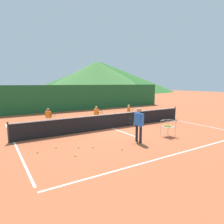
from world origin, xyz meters
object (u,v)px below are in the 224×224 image
(tennis_net, at_px, (112,121))
(tennis_ball_3, at_px, (122,149))
(tennis_ball_2, at_px, (93,147))
(tennis_ball_4, at_px, (37,152))
(tennis_ball_0, at_px, (78,147))
(student_0, at_px, (48,115))
(instructor, at_px, (139,122))
(ball_cart, at_px, (168,126))
(tennis_ball_1, at_px, (56,147))
(tennis_ball_5, at_px, (75,156))
(student_2, at_px, (129,111))
(student_1, at_px, (97,113))

(tennis_net, relative_size, tennis_ball_3, 177.74)
(tennis_ball_2, bearing_deg, tennis_ball_4, 164.81)
(tennis_ball_0, relative_size, tennis_ball_4, 1.00)
(tennis_net, xyz_separation_m, student_0, (-3.35, 2.74, 0.26))
(instructor, relative_size, student_0, 1.37)
(tennis_net, bearing_deg, instructor, -98.96)
(ball_cart, relative_size, tennis_ball_1, 13.22)
(tennis_ball_1, relative_size, tennis_ball_5, 1.00)
(tennis_net, bearing_deg, tennis_ball_4, -156.26)
(tennis_net, relative_size, tennis_ball_2, 177.74)
(tennis_ball_2, height_order, tennis_ball_5, same)
(tennis_ball_0, bearing_deg, student_2, 34.34)
(tennis_ball_4, bearing_deg, tennis_ball_2, -15.19)
(instructor, bearing_deg, tennis_ball_4, 167.45)
(ball_cart, xyz_separation_m, tennis_ball_5, (-5.46, -0.14, -0.55))
(student_1, bearing_deg, student_0, 166.68)
(tennis_ball_0, bearing_deg, tennis_ball_1, 148.35)
(tennis_ball_5, bearing_deg, student_2, 37.56)
(tennis_ball_4, bearing_deg, ball_cart, -9.03)
(tennis_ball_3, bearing_deg, student_0, 102.69)
(student_0, height_order, tennis_ball_1, student_0)
(student_1, bearing_deg, tennis_ball_1, -136.20)
(ball_cart, distance_m, tennis_ball_4, 6.78)
(tennis_ball_5, bearing_deg, student_0, 84.73)
(tennis_net, xyz_separation_m, tennis_ball_3, (-1.87, -3.81, -0.47))
(tennis_net, relative_size, tennis_ball_5, 177.74)
(tennis_ball_3, bearing_deg, tennis_ball_5, 170.12)
(student_0, height_order, student_2, student_2)
(student_1, distance_m, ball_cart, 5.54)
(student_0, bearing_deg, student_2, -12.96)
(student_0, height_order, tennis_ball_2, student_0)
(instructor, distance_m, ball_cart, 2.11)
(student_0, distance_m, student_2, 5.91)
(tennis_net, distance_m, student_2, 2.81)
(student_2, relative_size, ball_cart, 1.42)
(instructor, xyz_separation_m, student_2, (2.93, 4.70, -0.26))
(tennis_ball_5, bearing_deg, student_1, 54.84)
(tennis_ball_0, height_order, tennis_ball_3, same)
(instructor, xyz_separation_m, tennis_ball_4, (-4.61, 1.03, -1.00))
(student_0, relative_size, tennis_ball_1, 18.53)
(student_2, distance_m, tennis_ball_1, 7.57)
(student_2, height_order, tennis_ball_2, student_2)
(tennis_ball_0, height_order, tennis_ball_4, same)
(student_0, relative_size, tennis_ball_0, 18.53)
(tennis_ball_2, relative_size, tennis_ball_5, 1.00)
(tennis_net, height_order, student_1, student_1)
(ball_cart, relative_size, tennis_ball_0, 13.22)
(ball_cart, bearing_deg, student_0, 128.91)
(student_2, bearing_deg, tennis_net, -149.58)
(tennis_net, height_order, tennis_ball_0, tennis_net)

